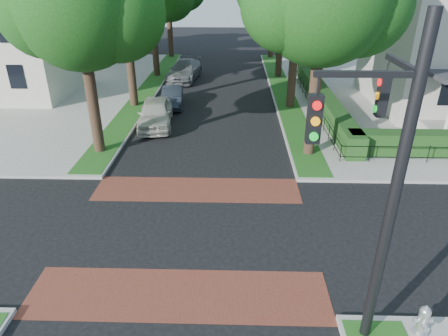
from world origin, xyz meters
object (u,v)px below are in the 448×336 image
(traffic_signal, at_px, (385,176))
(parked_car_middle, at_px, (172,97))
(parked_car_front, at_px, (155,113))
(fire_hydrant, at_px, (423,321))
(parked_car_rear, at_px, (185,70))

(traffic_signal, distance_m, parked_car_middle, 21.60)
(parked_car_front, height_order, parked_car_middle, parked_car_front)
(traffic_signal, bearing_deg, fire_hydrant, -6.81)
(parked_car_rear, bearing_deg, parked_car_middle, -83.73)
(parked_car_front, bearing_deg, fire_hydrant, -64.52)
(parked_car_front, relative_size, parked_car_middle, 1.23)
(parked_car_middle, xyz_separation_m, parked_car_rear, (-0.01, 7.62, 0.17))
(parked_car_front, distance_m, parked_car_rear, 11.81)
(traffic_signal, xyz_separation_m, parked_car_rear, (-7.73, 27.38, -3.87))
(traffic_signal, bearing_deg, parked_car_rear, 105.76)
(traffic_signal, relative_size, parked_car_front, 1.62)
(parked_car_front, distance_m, parked_car_middle, 4.21)
(parked_car_front, distance_m, fire_hydrant, 18.56)
(parked_car_front, height_order, parked_car_rear, parked_car_front)
(traffic_signal, bearing_deg, parked_car_middle, 111.33)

